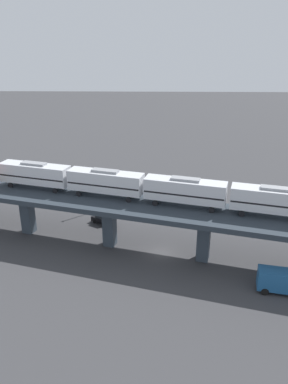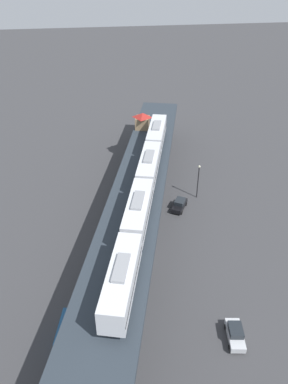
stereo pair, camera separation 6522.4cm
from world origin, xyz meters
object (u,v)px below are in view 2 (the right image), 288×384
at_px(delivery_truck, 68,340).
at_px(street_lamp, 198,179).
at_px(signal_hut, 142,120).
at_px(street_car_silver, 235,334).
at_px(street_car_black, 180,204).
at_px(subway_train, 144,186).

bearing_deg(delivery_truck, street_lamp, -128.74).
distance_m(signal_hut, street_car_silver, 48.08).
xyz_separation_m(street_car_silver, street_car_black, (0.58, -27.65, 0.00)).
height_order(subway_train, signal_hut, subway_train).
bearing_deg(street_car_silver, delivery_truck, -4.22).
bearing_deg(street_car_black, signal_hut, -78.21).
bearing_deg(delivery_truck, signal_hut, -108.66).
relative_size(signal_hut, street_lamp, 0.57).
bearing_deg(signal_hut, subway_train, 82.35).
height_order(signal_hut, street_car_black, signal_hut).
relative_size(signal_hut, street_car_silver, 0.86).
bearing_deg(street_lamp, street_car_silver, 83.46).
bearing_deg(subway_train, delivery_truck, 57.69).
bearing_deg(street_car_silver, signal_hut, -84.38).
height_order(subway_train, street_car_silver, subway_train).
bearing_deg(signal_hut, street_car_silver, 95.62).
height_order(street_car_silver, street_lamp, street_lamp).
xyz_separation_m(subway_train, signal_hut, (-3.62, -26.97, -0.74)).
distance_m(street_car_black, street_lamp, 6.10).
distance_m(street_car_silver, street_lamp, 31.22).
xyz_separation_m(street_car_silver, street_lamp, (-3.54, -30.85, 3.17)).
height_order(delivery_truck, street_lamp, street_lamp).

